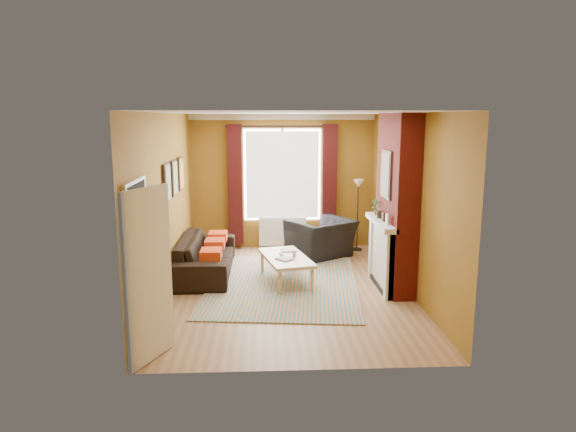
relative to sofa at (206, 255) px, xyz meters
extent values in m
plane|color=brown|center=(1.42, -0.89, -0.33)|extent=(5.50, 5.50, 0.00)
cube|color=brown|center=(1.42, 1.86, 1.07)|extent=(3.80, 0.02, 2.80)
cube|color=brown|center=(1.42, -3.64, 1.07)|extent=(3.80, 0.02, 2.80)
cube|color=brown|center=(3.32, -0.89, 1.07)|extent=(0.02, 5.50, 2.80)
cube|color=brown|center=(-0.48, -0.89, 1.07)|extent=(0.02, 5.50, 2.80)
cube|color=white|center=(1.42, -0.89, 2.47)|extent=(3.80, 5.50, 0.01)
cube|color=#4B0F0A|center=(3.14, -0.89, 1.07)|extent=(0.35, 1.40, 2.80)
cube|color=silver|center=(2.95, -0.89, 0.22)|extent=(0.12, 1.30, 1.10)
cube|color=silver|center=(2.90, -0.89, 0.75)|extent=(0.22, 1.40, 0.08)
cube|color=silver|center=(2.93, -1.47, 0.19)|extent=(0.16, 0.14, 1.04)
cube|color=silver|center=(2.93, -0.31, 0.19)|extent=(0.16, 0.14, 1.04)
cube|color=black|center=(2.98, -0.89, 0.12)|extent=(0.06, 0.80, 0.90)
cube|color=black|center=(2.96, -0.89, -0.30)|extent=(0.20, 1.00, 0.06)
cube|color=silver|center=(2.91, -1.24, 0.87)|extent=(0.03, 0.12, 0.16)
cube|color=black|center=(2.91, -0.99, 0.86)|extent=(0.03, 0.10, 0.14)
cylinder|color=black|center=(2.91, -0.74, 0.85)|extent=(0.10, 0.10, 0.12)
cube|color=black|center=(2.96, -0.89, 1.52)|extent=(0.03, 0.60, 0.75)
cube|color=#955F32|center=(2.93, -0.89, 1.52)|extent=(0.01, 0.52, 0.66)
cube|color=silver|center=(1.42, 1.82, 2.41)|extent=(3.80, 0.08, 0.12)
cube|color=white|center=(1.42, 1.83, 1.22)|extent=(1.60, 0.04, 1.90)
cube|color=silver|center=(1.42, 1.79, 1.22)|extent=(1.50, 0.02, 1.80)
cube|color=silver|center=(1.42, 1.81, 1.22)|extent=(0.06, 0.04, 1.90)
cube|color=#3C0E0D|center=(0.44, 1.74, 1.02)|extent=(0.30, 0.16, 2.50)
cube|color=#3C0E0D|center=(2.40, 1.74, 1.02)|extent=(0.30, 0.16, 2.50)
cylinder|color=black|center=(1.42, 1.74, 2.22)|extent=(2.30, 0.05, 0.05)
cube|color=silver|center=(1.42, 1.76, 0.02)|extent=(1.00, 0.10, 0.60)
cube|color=silver|center=(0.97, 1.70, 0.02)|extent=(0.04, 0.03, 0.56)
cube|color=silver|center=(1.08, 1.70, 0.02)|extent=(0.04, 0.03, 0.56)
cube|color=silver|center=(1.19, 1.70, 0.02)|extent=(0.04, 0.03, 0.56)
cube|color=silver|center=(1.30, 1.70, 0.02)|extent=(0.04, 0.03, 0.56)
cube|color=silver|center=(1.41, 1.70, 0.02)|extent=(0.04, 0.03, 0.56)
cube|color=silver|center=(1.52, 1.70, 0.02)|extent=(0.04, 0.03, 0.56)
cube|color=silver|center=(1.63, 1.70, 0.02)|extent=(0.04, 0.03, 0.56)
cube|color=silver|center=(1.74, 1.70, 0.02)|extent=(0.04, 0.03, 0.56)
cube|color=silver|center=(1.85, 1.70, 0.02)|extent=(0.04, 0.03, 0.56)
cube|color=black|center=(-0.45, -0.99, 1.42)|extent=(0.04, 0.44, 0.58)
cube|color=yellow|center=(-0.43, -0.99, 1.42)|extent=(0.01, 0.38, 0.52)
cube|color=black|center=(-0.45, -0.34, 1.42)|extent=(0.04, 0.44, 0.58)
cube|color=green|center=(-0.43, -0.34, 1.42)|extent=(0.01, 0.38, 0.52)
cube|color=black|center=(-0.45, 0.31, 1.42)|extent=(0.04, 0.44, 0.58)
cube|color=#C95832|center=(-0.43, 0.31, 1.42)|extent=(0.01, 0.38, 0.52)
cube|color=silver|center=(-0.46, -2.94, 0.67)|extent=(0.05, 0.94, 2.06)
cube|color=black|center=(-0.44, -2.94, 0.67)|extent=(0.02, 0.80, 1.98)
cube|color=silver|center=(-0.26, -3.30, 0.67)|extent=(0.37, 0.74, 1.98)
imported|color=#39672E|center=(2.91, -0.44, 0.92)|extent=(0.14, 0.10, 0.27)
cube|color=#B8320F|center=(0.15, -0.60, 0.18)|extent=(0.34, 0.40, 0.16)
cube|color=#B8320F|center=(0.15, 0.10, 0.18)|extent=(0.34, 0.40, 0.16)
cube|color=#B8320F|center=(0.15, 0.70, 0.18)|extent=(0.34, 0.40, 0.16)
cube|color=teal|center=(1.34, -0.67, -0.32)|extent=(2.76, 3.58, 0.02)
imported|color=black|center=(0.00, 0.00, 0.00)|extent=(0.89, 2.27, 0.66)
imported|color=black|center=(2.15, 1.01, 0.04)|extent=(1.51, 1.47, 0.75)
cube|color=tan|center=(1.39, -0.53, 0.08)|extent=(0.95, 1.45, 0.06)
cylinder|color=tan|center=(1.27, -1.18, -0.14)|extent=(0.07, 0.07, 0.39)
cylinder|color=tan|center=(1.78, -1.06, -0.14)|extent=(0.07, 0.07, 0.39)
cylinder|color=tan|center=(0.99, -0.01, -0.14)|extent=(0.07, 0.07, 0.39)
cylinder|color=tan|center=(1.51, 0.11, -0.14)|extent=(0.07, 0.07, 0.39)
cylinder|color=olive|center=(2.12, 1.22, -0.13)|extent=(0.36, 0.36, 0.40)
cylinder|color=black|center=(2.97, 1.51, -0.32)|extent=(0.28, 0.28, 0.03)
cylinder|color=black|center=(2.97, 1.51, 0.38)|extent=(0.03, 0.03, 1.36)
cone|color=beige|center=(2.97, 1.51, 1.07)|extent=(0.28, 0.28, 0.16)
imported|color=#999999|center=(1.28, -0.80, 0.12)|extent=(0.33, 0.33, 0.03)
imported|color=#999999|center=(1.32, -0.18, 0.12)|extent=(0.22, 0.27, 0.02)
imported|color=#999999|center=(1.53, -0.53, 0.16)|extent=(0.11, 0.11, 0.09)
cube|color=#272729|center=(1.32, -0.44, 0.12)|extent=(0.07, 0.17, 0.02)
camera|label=1|loc=(1.02, -8.83, 2.40)|focal=32.00mm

